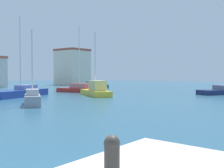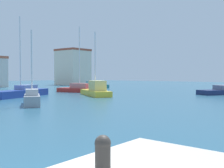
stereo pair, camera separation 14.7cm
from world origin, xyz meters
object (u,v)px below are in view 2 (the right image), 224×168
sailboat_grey_distant_east (32,98)px  sailboat_blue_center_channel (21,92)px  motorboat_teal_outer_mooring (93,86)px  sailboat_red_behind_lamppost (80,89)px  mooring_bollard (103,153)px  motorboat_navy_far_right (223,91)px  sailboat_yellow_mid_harbor (96,90)px

sailboat_grey_distant_east → sailboat_blue_center_channel: bearing=62.8°
motorboat_teal_outer_mooring → sailboat_blue_center_channel: size_ratio=0.81×
motorboat_teal_outer_mooring → sailboat_red_behind_lamppost: bearing=-147.7°
mooring_bollard → motorboat_navy_far_right: mooring_bollard is taller
motorboat_navy_far_right → sailboat_yellow_mid_harbor: size_ratio=0.92×
motorboat_navy_far_right → sailboat_blue_center_channel: bearing=138.2°
motorboat_teal_outer_mooring → sailboat_blue_center_channel: sailboat_blue_center_channel is taller
sailboat_red_behind_lamppost → sailboat_grey_distant_east: bearing=-147.3°
mooring_bollard → motorboat_navy_far_right: 34.96m
motorboat_navy_far_right → sailboat_red_behind_lamppost: size_ratio=0.75×
sailboat_red_behind_lamppost → mooring_bollard: bearing=-133.2°
sailboat_yellow_mid_harbor → sailboat_blue_center_channel: bearing=138.8°
sailboat_yellow_mid_harbor → sailboat_blue_center_channel: sailboat_blue_center_channel is taller
mooring_bollard → sailboat_blue_center_channel: bearing=60.0°
sailboat_blue_center_channel → sailboat_red_behind_lamppost: size_ratio=0.98×
sailboat_grey_distant_east → sailboat_blue_center_channel: 9.75m
mooring_bollard → sailboat_red_behind_lamppost: (24.71, 26.33, -0.91)m
sailboat_yellow_mid_harbor → sailboat_red_behind_lamppost: sailboat_red_behind_lamppost is taller
sailboat_yellow_mid_harbor → motorboat_navy_far_right: bearing=-42.2°
mooring_bollard → sailboat_yellow_mid_harbor: bearing=43.1°
mooring_bollard → motorboat_navy_far_right: size_ratio=0.08×
mooring_bollard → sailboat_yellow_mid_harbor: (21.49, 20.11, -0.76)m
sailboat_grey_distant_east → sailboat_red_behind_lamppost: 16.93m
mooring_bollard → sailboat_yellow_mid_harbor: sailboat_yellow_mid_harbor is taller
mooring_bollard → sailboat_grey_distant_east: (10.48, 17.17, -0.85)m
sailboat_yellow_mid_harbor → motorboat_teal_outer_mooring: 16.66m
sailboat_grey_distant_east → motorboat_teal_outer_mooring: size_ratio=0.83×
motorboat_navy_far_right → motorboat_teal_outer_mooring: motorboat_teal_outer_mooring is taller
sailboat_grey_distant_east → sailboat_yellow_mid_harbor: (11.01, 2.94, 0.09)m
sailboat_grey_distant_east → sailboat_blue_center_channel: (4.46, 8.68, -0.06)m
sailboat_grey_distant_east → motorboat_teal_outer_mooring: sailboat_grey_distant_east is taller
motorboat_teal_outer_mooring → sailboat_blue_center_channel: bearing=-162.1°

